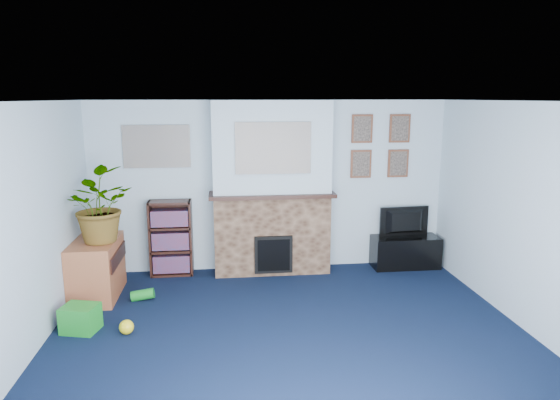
{
  "coord_description": "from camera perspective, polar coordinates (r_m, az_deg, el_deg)",
  "views": [
    {
      "loc": [
        -0.65,
        -4.68,
        2.44
      ],
      "look_at": [
        -0.02,
        0.86,
        1.28
      ],
      "focal_mm": 32.0,
      "sensor_mm": 36.0,
      "label": 1
    }
  ],
  "objects": [
    {
      "name": "floor",
      "position": [
        5.31,
        1.32,
        -15.62
      ],
      "size": [
        5.0,
        4.5,
        0.01
      ],
      "primitive_type": "cube",
      "color": "black",
      "rests_on": "ground"
    },
    {
      "name": "ceiling",
      "position": [
        4.72,
        1.46,
        11.23
      ],
      "size": [
        5.0,
        4.5,
        0.01
      ],
      "primitive_type": "cube",
      "color": "white",
      "rests_on": "wall_back"
    },
    {
      "name": "wall_back",
      "position": [
        7.07,
        -1.11,
        1.6
      ],
      "size": [
        5.0,
        0.04,
        2.4
      ],
      "primitive_type": "cube",
      "color": "silver",
      "rests_on": "ground"
    },
    {
      "name": "wall_front",
      "position": [
        2.8,
        7.9,
        -14.63
      ],
      "size": [
        5.0,
        0.04,
        2.4
      ],
      "primitive_type": "cube",
      "color": "silver",
      "rests_on": "ground"
    },
    {
      "name": "wall_left",
      "position": [
        5.18,
        -27.24,
        -3.46
      ],
      "size": [
        0.04,
        4.5,
        2.4
      ],
      "primitive_type": "cube",
      "color": "silver",
      "rests_on": "ground"
    },
    {
      "name": "wall_right",
      "position": [
        5.77,
        26.8,
        -1.97
      ],
      "size": [
        0.04,
        4.5,
        2.4
      ],
      "primitive_type": "cube",
      "color": "silver",
      "rests_on": "ground"
    },
    {
      "name": "chimney_breast",
      "position": [
        6.87,
        -0.95,
        1.17
      ],
      "size": [
        1.72,
        0.5,
        2.4
      ],
      "color": "brown",
      "rests_on": "ground"
    },
    {
      "name": "collage_main",
      "position": [
        6.58,
        -0.78,
        5.95
      ],
      "size": [
        1.0,
        0.03,
        0.68
      ],
      "primitive_type": "cube",
      "color": "gray",
      "rests_on": "chimney_breast"
    },
    {
      "name": "collage_left",
      "position": [
        7.0,
        -13.92,
        5.96
      ],
      "size": [
        0.9,
        0.03,
        0.58
      ],
      "primitive_type": "cube",
      "color": "gray",
      "rests_on": "wall_back"
    },
    {
      "name": "portrait_tl",
      "position": [
        7.19,
        9.35,
        8.04
      ],
      "size": [
        0.3,
        0.03,
        0.4
      ],
      "primitive_type": "cube",
      "color": "brown",
      "rests_on": "wall_back"
    },
    {
      "name": "portrait_tr",
      "position": [
        7.36,
        13.52,
        7.96
      ],
      "size": [
        0.3,
        0.03,
        0.4
      ],
      "primitive_type": "cube",
      "color": "brown",
      "rests_on": "wall_back"
    },
    {
      "name": "portrait_bl",
      "position": [
        7.24,
        9.22,
        4.09
      ],
      "size": [
        0.3,
        0.03,
        0.4
      ],
      "primitive_type": "cube",
      "color": "brown",
      "rests_on": "wall_back"
    },
    {
      "name": "portrait_br",
      "position": [
        7.41,
        13.34,
        4.1
      ],
      "size": [
        0.3,
        0.03,
        0.4
      ],
      "primitive_type": "cube",
      "color": "brown",
      "rests_on": "wall_back"
    },
    {
      "name": "tv_stand",
      "position": [
        7.53,
        14.11,
        -5.78
      ],
      "size": [
        0.96,
        0.4,
        0.45
      ],
      "primitive_type": "cube",
      "color": "black",
      "rests_on": "ground"
    },
    {
      "name": "television",
      "position": [
        7.43,
        14.23,
        -2.47
      ],
      "size": [
        0.75,
        0.16,
        0.43
      ],
      "primitive_type": "imported",
      "rotation": [
        0.0,
        0.0,
        3.22
      ],
      "color": "black",
      "rests_on": "tv_stand"
    },
    {
      "name": "bookshelf",
      "position": [
        7.09,
        -12.33,
        -4.43
      ],
      "size": [
        0.58,
        0.28,
        1.05
      ],
      "color": "black",
      "rests_on": "ground"
    },
    {
      "name": "sideboard",
      "position": [
        6.62,
        -20.2,
        -7.45
      ],
      "size": [
        0.51,
        0.92,
        0.72
      ],
      "primitive_type": "cube",
      "color": "#A35734",
      "rests_on": "ground"
    },
    {
      "name": "potted_plant",
      "position": [
        6.35,
        -20.38,
        -0.63
      ],
      "size": [
        1.06,
        1.06,
        0.89
      ],
      "primitive_type": "imported",
      "rotation": [
        0.0,
        0.0,
        2.34
      ],
      "color": "#26661E",
      "rests_on": "sideboard"
    },
    {
      "name": "mantel_clock",
      "position": [
        6.81,
        -1.3,
        1.39
      ],
      "size": [
        0.1,
        0.06,
        0.14
      ],
      "primitive_type": "cube",
      "color": "gold",
      "rests_on": "chimney_breast"
    },
    {
      "name": "mantel_candle",
      "position": [
        6.86,
        1.79,
        1.54
      ],
      "size": [
        0.04,
        0.04,
        0.14
      ],
      "primitive_type": "cylinder",
      "color": "#B2BFC6",
      "rests_on": "chimney_breast"
    },
    {
      "name": "mantel_teddy",
      "position": [
        6.79,
        -5.97,
        1.25
      ],
      "size": [
        0.12,
        0.12,
        0.12
      ],
      "primitive_type": "sphere",
      "color": "gray",
      "rests_on": "chimney_breast"
    },
    {
      "name": "mantel_can",
      "position": [
        6.92,
        4.73,
        1.43
      ],
      "size": [
        0.06,
        0.06,
        0.13
      ],
      "primitive_type": "cylinder",
      "color": "purple",
      "rests_on": "chimney_breast"
    },
    {
      "name": "green_crate",
      "position": [
        5.82,
        -21.84,
        -12.46
      ],
      "size": [
        0.42,
        0.36,
        0.28
      ],
      "primitive_type": "cube",
      "rotation": [
        0.0,
        0.0,
        -0.25
      ],
      "color": "#198C26",
      "rests_on": "ground"
    },
    {
      "name": "toy_ball",
      "position": [
        5.61,
        -17.15,
        -13.58
      ],
      "size": [
        0.15,
        0.15,
        0.15
      ],
      "primitive_type": "sphere",
      "color": "yellow",
      "rests_on": "ground"
    },
    {
      "name": "toy_block",
      "position": [
        6.03,
        -22.3,
        -11.93
      ],
      "size": [
        0.18,
        0.18,
        0.21
      ],
      "primitive_type": "cube",
      "rotation": [
        0.0,
        0.0,
        0.05
      ],
      "color": "purple",
      "rests_on": "ground"
    },
    {
      "name": "toy_tube",
      "position": [
        6.42,
        -15.42,
        -10.4
      ],
      "size": [
        0.29,
        0.13,
        0.16
      ],
      "primitive_type": "cylinder",
      "rotation": [
        0.0,
        1.43,
        0.0
      ],
      "color": "#198C26",
      "rests_on": "ground"
    }
  ]
}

